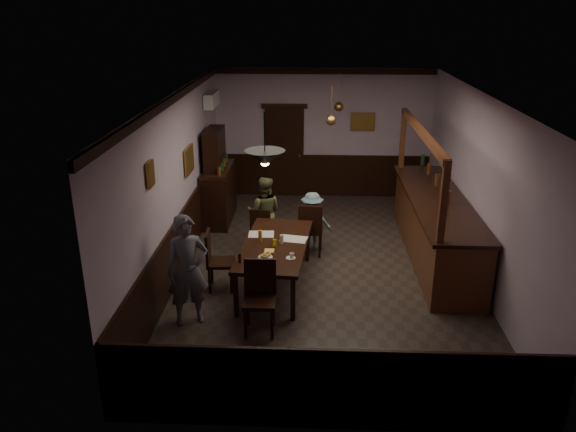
# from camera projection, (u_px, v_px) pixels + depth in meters

# --- Properties ---
(room) EXTENTS (5.01, 8.01, 3.01)m
(room) POSITION_uv_depth(u_px,v_px,m) (326.00, 186.00, 9.32)
(room) COLOR #2D2621
(room) RESTS_ON ground
(dining_table) EXTENTS (1.19, 2.28, 0.75)m
(dining_table) POSITION_uv_depth(u_px,v_px,m) (275.00, 247.00, 8.98)
(dining_table) COLOR black
(dining_table) RESTS_ON ground
(chair_far_left) EXTENTS (0.43, 0.43, 0.87)m
(chair_far_left) POSITION_uv_depth(u_px,v_px,m) (261.00, 228.00, 10.29)
(chair_far_left) COLOR black
(chair_far_left) RESTS_ON ground
(chair_far_right) EXTENTS (0.46, 0.46, 1.00)m
(chair_far_right) POSITION_uv_depth(u_px,v_px,m) (311.00, 227.00, 10.15)
(chair_far_right) COLOR black
(chair_far_right) RESTS_ON ground
(chair_near) EXTENTS (0.46, 0.46, 1.04)m
(chair_near) POSITION_uv_depth(u_px,v_px,m) (260.00, 293.00, 7.80)
(chair_near) COLOR black
(chair_near) RESTS_ON ground
(chair_side) EXTENTS (0.46, 0.46, 0.98)m
(chair_side) POSITION_uv_depth(u_px,v_px,m) (216.00, 258.00, 8.95)
(chair_side) COLOR black
(chair_side) RESTS_ON ground
(person_standing) EXTENTS (0.70, 0.59, 1.64)m
(person_standing) POSITION_uv_depth(u_px,v_px,m) (188.00, 270.00, 7.91)
(person_standing) COLOR slate
(person_standing) RESTS_ON ground
(person_seated_left) EXTENTS (0.69, 0.54, 1.37)m
(person_seated_left) POSITION_uv_depth(u_px,v_px,m) (264.00, 212.00, 10.47)
(person_seated_left) COLOR brown
(person_seated_left) RESTS_ON ground
(person_seated_right) EXTENTS (0.73, 0.44, 1.12)m
(person_seated_right) POSITION_uv_depth(u_px,v_px,m) (312.00, 221.00, 10.40)
(person_seated_right) COLOR slate
(person_seated_right) RESTS_ON ground
(newspaper_left) EXTENTS (0.43, 0.32, 0.01)m
(newspaper_left) POSITION_uv_depth(u_px,v_px,m) (261.00, 234.00, 9.31)
(newspaper_left) COLOR silver
(newspaper_left) RESTS_ON dining_table
(newspaper_right) EXTENTS (0.47, 0.38, 0.01)m
(newspaper_right) POSITION_uv_depth(u_px,v_px,m) (294.00, 239.00, 9.12)
(newspaper_right) COLOR silver
(newspaper_right) RESTS_ON dining_table
(napkin) EXTENTS (0.16, 0.16, 0.00)m
(napkin) POSITION_uv_depth(u_px,v_px,m) (269.00, 250.00, 8.70)
(napkin) COLOR #E7B755
(napkin) RESTS_ON dining_table
(saucer) EXTENTS (0.15, 0.15, 0.01)m
(saucer) POSITION_uv_depth(u_px,v_px,m) (291.00, 258.00, 8.44)
(saucer) COLOR white
(saucer) RESTS_ON dining_table
(coffee_cup) EXTENTS (0.09, 0.09, 0.07)m
(coffee_cup) POSITION_uv_depth(u_px,v_px,m) (292.00, 255.00, 8.42)
(coffee_cup) COLOR white
(coffee_cup) RESTS_ON saucer
(pastry_plate) EXTENTS (0.22, 0.22, 0.01)m
(pastry_plate) POSITION_uv_depth(u_px,v_px,m) (265.00, 257.00, 8.46)
(pastry_plate) COLOR white
(pastry_plate) RESTS_ON dining_table
(pastry_ring_a) EXTENTS (0.13, 0.13, 0.04)m
(pastry_ring_a) POSITION_uv_depth(u_px,v_px,m) (265.00, 256.00, 8.44)
(pastry_ring_a) COLOR #C68C47
(pastry_ring_a) RESTS_ON pastry_plate
(pastry_ring_b) EXTENTS (0.13, 0.13, 0.04)m
(pastry_ring_b) POSITION_uv_depth(u_px,v_px,m) (267.00, 254.00, 8.50)
(pastry_ring_b) COLOR #C68C47
(pastry_ring_b) RESTS_ON pastry_plate
(soda_can) EXTENTS (0.07, 0.07, 0.12)m
(soda_can) POSITION_uv_depth(u_px,v_px,m) (275.00, 243.00, 8.83)
(soda_can) COLOR yellow
(soda_can) RESTS_ON dining_table
(beer_glass) EXTENTS (0.06, 0.06, 0.20)m
(beer_glass) POSITION_uv_depth(u_px,v_px,m) (260.00, 236.00, 8.99)
(beer_glass) COLOR #BF721E
(beer_glass) RESTS_ON dining_table
(water_glass) EXTENTS (0.06, 0.06, 0.15)m
(water_glass) POSITION_uv_depth(u_px,v_px,m) (282.00, 239.00, 8.93)
(water_glass) COLOR silver
(water_glass) RESTS_ON dining_table
(pepper_mill) EXTENTS (0.04, 0.04, 0.14)m
(pepper_mill) POSITION_uv_depth(u_px,v_px,m) (240.00, 258.00, 8.29)
(pepper_mill) COLOR black
(pepper_mill) RESTS_ON dining_table
(sideboard) EXTENTS (0.53, 1.49, 1.96)m
(sideboard) POSITION_uv_depth(u_px,v_px,m) (218.00, 185.00, 11.75)
(sideboard) COLOR black
(sideboard) RESTS_ON ground
(bar_counter) EXTENTS (0.98, 4.21, 2.36)m
(bar_counter) POSITION_uv_depth(u_px,v_px,m) (435.00, 225.00, 10.10)
(bar_counter) COLOR #522916
(bar_counter) RESTS_ON ground
(door_back) EXTENTS (0.90, 0.06, 2.10)m
(door_back) POSITION_uv_depth(u_px,v_px,m) (284.00, 153.00, 13.20)
(door_back) COLOR black
(door_back) RESTS_ON ground
(ac_unit) EXTENTS (0.20, 0.85, 0.30)m
(ac_unit) POSITION_uv_depth(u_px,v_px,m) (212.00, 100.00, 11.79)
(ac_unit) COLOR white
(ac_unit) RESTS_ON ground
(picture_left_small) EXTENTS (0.04, 0.28, 0.36)m
(picture_left_small) POSITION_uv_depth(u_px,v_px,m) (150.00, 174.00, 7.69)
(picture_left_small) COLOR olive
(picture_left_small) RESTS_ON ground
(picture_left_large) EXTENTS (0.04, 0.62, 0.48)m
(picture_left_large) POSITION_uv_depth(u_px,v_px,m) (189.00, 160.00, 10.09)
(picture_left_large) COLOR olive
(picture_left_large) RESTS_ON ground
(picture_back) EXTENTS (0.55, 0.04, 0.42)m
(picture_back) POSITION_uv_depth(u_px,v_px,m) (363.00, 122.00, 12.87)
(picture_back) COLOR olive
(picture_back) RESTS_ON ground
(pendant_iron) EXTENTS (0.56, 0.56, 0.74)m
(pendant_iron) POSITION_uv_depth(u_px,v_px,m) (265.00, 158.00, 7.64)
(pendant_iron) COLOR black
(pendant_iron) RESTS_ON ground
(pendant_brass_mid) EXTENTS (0.20, 0.20, 0.81)m
(pendant_brass_mid) POSITION_uv_depth(u_px,v_px,m) (331.00, 120.00, 10.49)
(pendant_brass_mid) COLOR #BF8C3F
(pendant_brass_mid) RESTS_ON ground
(pendant_brass_far) EXTENTS (0.20, 0.20, 0.81)m
(pendant_brass_far) POSITION_uv_depth(u_px,v_px,m) (339.00, 107.00, 11.85)
(pendant_brass_far) COLOR #BF8C3F
(pendant_brass_far) RESTS_ON ground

